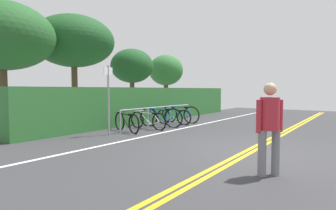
{
  "coord_description": "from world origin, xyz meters",
  "views": [
    {
      "loc": [
        -6.44,
        -2.18,
        1.46
      ],
      "look_at": [
        1.46,
        3.43,
        0.92
      ],
      "focal_mm": 29.63,
      "sensor_mm": 36.0,
      "label": 1
    }
  ],
  "objects": [
    {
      "name": "tree_near_left",
      "position": [
        -1.99,
        7.95,
        3.26
      ],
      "size": [
        3.54,
        3.54,
        4.44
      ],
      "color": "brown",
      "rests_on": "ground_plane"
    },
    {
      "name": "bicycle_0",
      "position": [
        0.5,
        4.52,
        0.33
      ],
      "size": [
        0.63,
        1.64,
        0.71
      ],
      "color": "black",
      "rests_on": "ground_plane"
    },
    {
      "name": "ground_plane",
      "position": [
        0.0,
        0.0,
        -0.03
      ],
      "size": [
        30.01,
        12.39,
        0.05
      ],
      "primitive_type": "cube",
      "color": "#353538"
    },
    {
      "name": "bicycle_3",
      "position": [
        3.12,
        4.32,
        0.31
      ],
      "size": [
        0.46,
        1.63,
        0.68
      ],
      "color": "black",
      "rests_on": "ground_plane"
    },
    {
      "name": "bicycle_2",
      "position": [
        2.19,
        4.3,
        0.37
      ],
      "size": [
        0.54,
        1.81,
        0.79
      ],
      "color": "black",
      "rests_on": "ground_plane"
    },
    {
      "name": "hedge_backdrop",
      "position": [
        3.72,
        6.02,
        0.77
      ],
      "size": [
        13.29,
        1.04,
        1.54
      ],
      "primitive_type": "cube",
      "color": "#2D6B30",
      "rests_on": "ground_plane"
    },
    {
      "name": "tree_far_right",
      "position": [
        4.68,
        8.11,
        2.71
      ],
      "size": [
        2.3,
        2.3,
        3.64
      ],
      "color": "brown",
      "rests_on": "ground_plane"
    },
    {
      "name": "centre_line_yellow_outer",
      "position": [
        0.0,
        0.08,
        0.0
      ],
      "size": [
        27.01,
        0.1,
        0.0
      ],
      "primitive_type": "cube",
      "color": "gold",
      "rests_on": "ground_plane"
    },
    {
      "name": "bike_rack",
      "position": [
        2.22,
        4.39,
        0.58
      ],
      "size": [
        4.34,
        0.05,
        0.79
      ],
      "color": "#9EA0A5",
      "rests_on": "ground_plane"
    },
    {
      "name": "sign_post_near",
      "position": [
        -0.36,
        4.46,
        1.34
      ],
      "size": [
        0.36,
        0.06,
        2.22
      ],
      "color": "gray",
      "rests_on": "ground_plane"
    },
    {
      "name": "bike_lane_stripe_white",
      "position": [
        0.0,
        3.35,
        0.0
      ],
      "size": [
        27.01,
        0.12,
        0.0
      ],
      "primitive_type": "cube",
      "color": "white",
      "rests_on": "ground_plane"
    },
    {
      "name": "tree_extra",
      "position": [
        7.88,
        8.16,
        2.66
      ],
      "size": [
        2.17,
        2.17,
        3.65
      ],
      "color": "brown",
      "rests_on": "ground_plane"
    },
    {
      "name": "bicycle_1",
      "position": [
        1.45,
        4.34,
        0.32
      ],
      "size": [
        0.46,
        1.76,
        0.69
      ],
      "color": "black",
      "rests_on": "ground_plane"
    },
    {
      "name": "tree_mid",
      "position": [
        0.87,
        7.88,
        3.47
      ],
      "size": [
        3.38,
        3.38,
        4.56
      ],
      "color": "brown",
      "rests_on": "ground_plane"
    },
    {
      "name": "pedestrian",
      "position": [
        -1.68,
        -0.89,
        0.9
      ],
      "size": [
        0.39,
        0.36,
        1.57
      ],
      "color": "slate",
      "rests_on": "ground_plane"
    },
    {
      "name": "centre_line_yellow_inner",
      "position": [
        0.0,
        -0.08,
        0.0
      ],
      "size": [
        27.01,
        0.1,
        0.0
      ],
      "primitive_type": "cube",
      "color": "gold",
      "rests_on": "ground_plane"
    },
    {
      "name": "bicycle_4",
      "position": [
        3.8,
        4.43,
        0.37
      ],
      "size": [
        0.46,
        1.85,
        0.79
      ],
      "color": "black",
      "rests_on": "ground_plane"
    }
  ]
}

